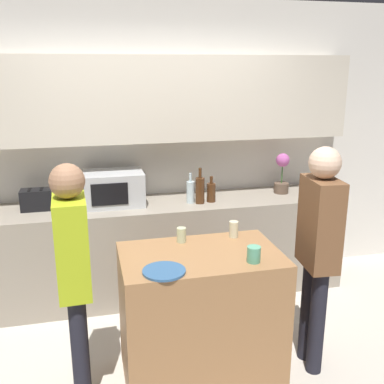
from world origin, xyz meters
The scene contains 15 objects.
back_wall centered at (0.00, 1.66, 1.54)m, with size 6.40×0.40×2.70m.
back_counter centered at (0.00, 1.39, 0.45)m, with size 3.60×0.62×0.90m.
kitchen_island centered at (0.13, 0.14, 0.46)m, with size 1.05×0.66×0.92m.
microwave centered at (-0.34, 1.44, 1.05)m, with size 0.52×0.39×0.30m.
toaster centered at (-1.00, 1.44, 0.99)m, with size 0.26×0.16×0.18m.
potted_plant centered at (1.28, 1.44, 1.10)m, with size 0.14×0.14×0.39m.
bottle_0 centered at (0.34, 1.33, 1.01)m, with size 0.07×0.07×0.28m.
bottle_1 centered at (0.42, 1.29, 1.03)m, with size 0.08×0.08×0.33m.
bottle_2 centered at (0.53, 1.32, 0.99)m, with size 0.08×0.08×0.24m.
plate_on_island centered at (-0.15, -0.08, 0.93)m, with size 0.26×0.26×0.01m.
cup_0 centered at (0.42, -0.06, 0.98)m, with size 0.09×0.09×0.10m.
cup_1 centered at (0.43, 0.37, 0.98)m, with size 0.07×0.07×0.12m.
cup_2 centered at (0.05, 0.36, 0.98)m, with size 0.07×0.07×0.10m.
person_left centered at (-0.68, 0.11, 0.93)m, with size 0.21×0.35×1.57m.
person_center centered at (0.94, 0.07, 0.95)m, with size 0.22×0.36×1.61m.
Camera 1 is at (-0.55, -2.49, 2.11)m, focal length 42.00 mm.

